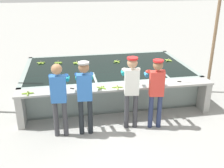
% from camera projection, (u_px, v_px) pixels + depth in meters
% --- Properties ---
extents(ground_plane, '(80.00, 80.00, 0.00)m').
position_uv_depth(ground_plane, '(120.00, 121.00, 6.46)').
color(ground_plane, '#999993').
rests_on(ground_plane, ground).
extents(wash_tank, '(4.84, 2.86, 0.84)m').
position_uv_depth(wash_tank, '(107.00, 80.00, 8.02)').
color(wash_tank, gray).
rests_on(wash_tank, ground).
extents(work_ledge, '(4.84, 0.45, 0.84)m').
position_uv_depth(work_ledge, '(118.00, 95.00, 6.44)').
color(work_ledge, '#9E9E99').
rests_on(work_ledge, ground).
extents(worker_0, '(0.45, 0.73, 1.67)m').
position_uv_depth(worker_0, '(59.00, 94.00, 5.55)').
color(worker_0, '#38383D').
rests_on(worker_0, ground).
extents(worker_1, '(0.44, 0.73, 1.69)m').
position_uv_depth(worker_1, '(85.00, 91.00, 5.62)').
color(worker_1, '#1E2328').
rests_on(worker_1, ground).
extents(worker_2, '(0.47, 0.74, 1.71)m').
position_uv_depth(worker_2, '(132.00, 86.00, 5.87)').
color(worker_2, '#38383D').
rests_on(worker_2, ground).
extents(worker_3, '(0.47, 0.74, 1.65)m').
position_uv_depth(worker_3, '(156.00, 87.00, 5.89)').
color(worker_3, navy).
rests_on(worker_3, ground).
extents(banana_bunch_floating_0, '(0.25, 0.25, 0.08)m').
position_uv_depth(banana_bunch_floating_0, '(168.00, 60.00, 8.40)').
color(banana_bunch_floating_0, '#9EC642').
rests_on(banana_bunch_floating_0, wash_tank).
extents(banana_bunch_floating_1, '(0.28, 0.27, 0.08)m').
position_uv_depth(banana_bunch_floating_1, '(41.00, 63.00, 8.13)').
color(banana_bunch_floating_1, '#8CB738').
rests_on(banana_bunch_floating_1, wash_tank).
extents(banana_bunch_floating_2, '(0.27, 0.27, 0.08)m').
position_uv_depth(banana_bunch_floating_2, '(117.00, 62.00, 8.25)').
color(banana_bunch_floating_2, '#93BC3D').
rests_on(banana_bunch_floating_2, wash_tank).
extents(banana_bunch_floating_3, '(0.26, 0.28, 0.08)m').
position_uv_depth(banana_bunch_floating_3, '(58.00, 63.00, 8.14)').
color(banana_bunch_floating_3, '#7FAD33').
rests_on(banana_bunch_floating_3, wash_tank).
extents(banana_bunch_floating_4, '(0.28, 0.28, 0.08)m').
position_uv_depth(banana_bunch_floating_4, '(87.00, 75.00, 7.07)').
color(banana_bunch_floating_4, '#75A333').
rests_on(banana_bunch_floating_4, wash_tank).
extents(banana_bunch_floating_5, '(0.27, 0.28, 0.08)m').
position_uv_depth(banana_bunch_floating_5, '(77.00, 63.00, 8.13)').
color(banana_bunch_floating_5, '#9EC642').
rests_on(banana_bunch_floating_5, wash_tank).
extents(banana_bunch_ledge_0, '(0.24, 0.24, 0.08)m').
position_uv_depth(banana_bunch_ledge_0, '(101.00, 88.00, 6.22)').
color(banana_bunch_ledge_0, '#7FAD33').
rests_on(banana_bunch_ledge_0, work_ledge).
extents(banana_bunch_ledge_1, '(0.28, 0.28, 0.08)m').
position_uv_depth(banana_bunch_ledge_1, '(117.00, 87.00, 6.25)').
color(banana_bunch_ledge_1, '#93BC3D').
rests_on(banana_bunch_ledge_1, work_ledge).
extents(banana_bunch_ledge_2, '(0.28, 0.28, 0.08)m').
position_uv_depth(banana_bunch_ledge_2, '(28.00, 93.00, 5.92)').
color(banana_bunch_ledge_2, '#8CB738').
rests_on(banana_bunch_ledge_2, work_ledge).
extents(knife_0, '(0.31, 0.21, 0.02)m').
position_uv_depth(knife_0, '(75.00, 89.00, 6.18)').
color(knife_0, silver).
rests_on(knife_0, work_ledge).
extents(knife_1, '(0.35, 0.12, 0.02)m').
position_uv_depth(knife_1, '(182.00, 82.00, 6.63)').
color(knife_1, silver).
rests_on(knife_1, work_ledge).
extents(support_post_right, '(0.09, 0.09, 3.20)m').
position_uv_depth(support_post_right, '(214.00, 41.00, 7.60)').
color(support_post_right, '#846647').
rests_on(support_post_right, ground).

